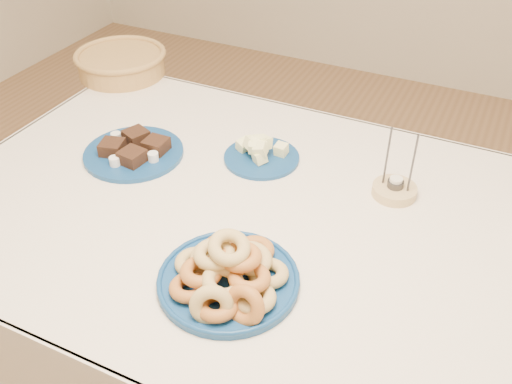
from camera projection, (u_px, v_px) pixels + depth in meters
dining_table at (264, 244)px, 1.50m from camera, size 1.71×1.11×0.75m
donut_platter at (228, 275)px, 1.21m from camera, size 0.39×0.39×0.14m
melon_plate at (260, 152)px, 1.61m from camera, size 0.27×0.27×0.08m
brownie_plate at (134, 151)px, 1.63m from camera, size 0.30×0.30×0.05m
wicker_basket at (121, 62)px, 2.05m from camera, size 0.38×0.38×0.09m
candle_holder at (395, 189)px, 1.48m from camera, size 0.13×0.13×0.19m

